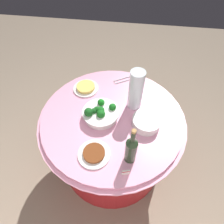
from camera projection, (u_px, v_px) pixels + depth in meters
ground_plane at (112, 158)px, 2.07m from camera, size 6.00×6.00×0.00m
buffet_table at (112, 140)px, 1.78m from camera, size 1.16×1.16×0.74m
broccoli_bowl at (100, 113)px, 1.46m from camera, size 0.28×0.28×0.11m
plate_stack at (146, 122)px, 1.41m from camera, size 0.21×0.21×0.07m
wine_bottle at (131, 149)px, 1.17m from camera, size 0.07×0.07×0.34m
decorative_fruit_vase at (136, 92)px, 1.44m from camera, size 0.11×0.11×0.34m
serving_tongs at (122, 80)px, 1.74m from camera, size 0.16×0.12×0.01m
food_plate_noodles at (86, 88)px, 1.67m from camera, size 0.22×0.22×0.04m
food_plate_stir_fry at (94, 154)px, 1.28m from camera, size 0.22×0.22×0.03m
label_placard_front at (126, 172)px, 1.18m from camera, size 0.05×0.02×0.05m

